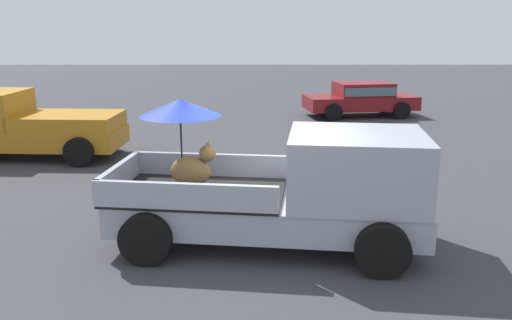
% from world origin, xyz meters
% --- Properties ---
extents(ground_plane, '(80.00, 80.00, 0.00)m').
position_xyz_m(ground_plane, '(0.00, 0.00, 0.00)').
color(ground_plane, '#38383D').
extents(pickup_truck_main, '(5.24, 2.73, 2.36)m').
position_xyz_m(pickup_truck_main, '(0.40, -0.03, 0.98)').
color(pickup_truck_main, black).
rests_on(pickup_truck_main, ground).
extents(pickup_truck_red, '(4.88, 2.34, 1.80)m').
position_xyz_m(pickup_truck_red, '(-6.47, 5.96, 0.87)').
color(pickup_truck_red, black).
rests_on(pickup_truck_red, ground).
extents(parked_sedan_near, '(4.53, 2.49, 1.33)m').
position_xyz_m(parked_sedan_near, '(3.96, 12.64, 0.74)').
color(parked_sedan_near, black).
rests_on(parked_sedan_near, ground).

